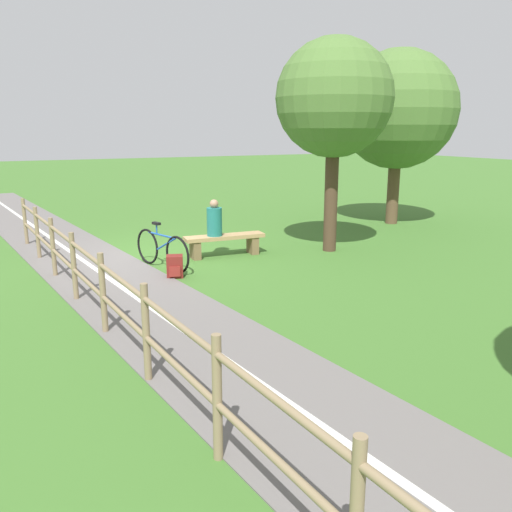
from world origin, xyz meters
TOP-DOWN VIEW (x-y plane):
  - ground_plane at (0.00, 0.00)m, footprint 80.00×80.00m
  - paved_path at (0.82, 4.00)m, footprint 6.26×35.98m
  - path_centre_line at (0.82, 4.00)m, footprint 3.92×31.78m
  - bench at (-1.46, 0.67)m, footprint 1.76×0.52m
  - person_seated at (-1.25, 0.65)m, footprint 0.34×0.34m
  - bicycle at (0.03, 1.06)m, footprint 0.55×1.66m
  - backpack at (0.02, 1.78)m, footprint 0.36×0.37m
  - fence_roadside at (1.65, 4.75)m, footprint 1.25×14.66m
  - tree_near_bench at (-3.77, 1.25)m, footprint 2.48×2.48m
  - tree_far_right at (-7.40, -0.85)m, footprint 3.25×3.25m

SIDE VIEW (x-z plane):
  - ground_plane at x=0.00m, z-range 0.00..0.00m
  - paved_path at x=0.82m, z-range 0.00..0.02m
  - path_centre_line at x=0.82m, z-range 0.02..0.02m
  - backpack at x=0.02m, z-range 0.00..0.40m
  - bench at x=-1.46m, z-range 0.09..0.55m
  - bicycle at x=0.03m, z-range -0.07..0.83m
  - fence_roadside at x=1.65m, z-range 0.10..1.19m
  - person_seated at x=-1.25m, z-range 0.41..1.18m
  - tree_far_right at x=-7.40m, z-range 0.76..5.57m
  - tree_near_bench at x=-3.77m, z-range 0.99..5.52m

